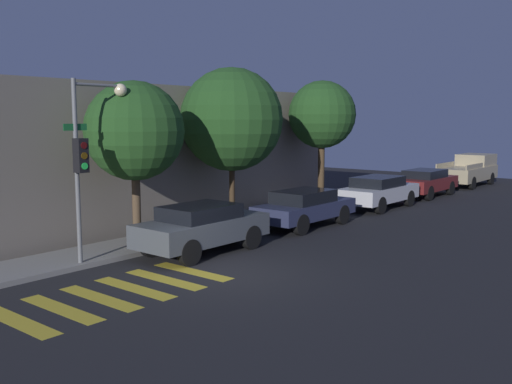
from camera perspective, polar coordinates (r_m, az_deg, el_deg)
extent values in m
plane|color=black|center=(14.99, -3.19, -8.18)|extent=(60.00, 60.00, 0.00)
cube|color=gray|center=(18.02, -13.17, -5.49)|extent=(26.00, 2.05, 0.14)
cube|color=slate|center=(21.33, -20.63, 3.09)|extent=(26.00, 6.00, 5.21)
cube|color=gold|center=(12.56, -22.74, -11.83)|extent=(0.45, 2.60, 0.00)
cube|color=gold|center=(13.00, -18.91, -11.00)|extent=(0.45, 2.60, 0.00)
cube|color=gold|center=(13.50, -15.36, -10.18)|extent=(0.45, 2.60, 0.00)
cube|color=gold|center=(14.05, -12.10, -9.38)|extent=(0.45, 2.60, 0.00)
cube|color=gold|center=(14.65, -9.10, -8.62)|extent=(0.45, 2.60, 0.00)
cube|color=gold|center=(15.28, -6.36, -7.91)|extent=(0.45, 2.60, 0.00)
cylinder|color=slate|center=(15.88, -17.46, 1.66)|extent=(0.12, 0.12, 5.06)
cube|color=black|center=(15.66, -17.11, 3.51)|extent=(0.30, 0.30, 0.90)
cylinder|color=#4C0C0C|center=(15.51, -16.82, 4.48)|extent=(0.18, 0.02, 0.18)
cylinder|color=#593D0A|center=(15.53, -16.78, 3.49)|extent=(0.18, 0.02, 0.18)
cylinder|color=#26E54C|center=(15.55, -16.75, 2.50)|extent=(0.18, 0.02, 0.18)
cube|color=#19662D|center=(15.81, -17.63, 6.21)|extent=(0.70, 0.02, 0.18)
cylinder|color=slate|center=(16.25, -15.55, 10.26)|extent=(1.49, 0.08, 0.08)
sphere|color=#F9E5B2|center=(16.69, -13.42, 9.89)|extent=(0.36, 0.36, 0.36)
cube|color=#4C5156|center=(17.18, -5.37, -3.77)|extent=(4.26, 1.78, 0.68)
cube|color=black|center=(17.01, -5.65, -2.01)|extent=(2.21, 1.56, 0.42)
cylinder|color=black|center=(18.72, -4.25, -3.89)|extent=(0.75, 0.22, 0.75)
cylinder|color=black|center=(17.67, -0.49, -4.54)|extent=(0.75, 0.22, 0.75)
cylinder|color=black|center=(16.95, -10.44, -5.18)|extent=(0.75, 0.22, 0.75)
cylinder|color=black|center=(15.79, -6.68, -6.03)|extent=(0.75, 0.22, 0.75)
cube|color=#2D3351|center=(21.30, 4.93, -1.77)|extent=(4.44, 1.74, 0.56)
cube|color=black|center=(21.14, 4.77, -0.45)|extent=(2.31, 1.53, 0.45)
cylinder|color=black|center=(22.91, 5.27, -1.85)|extent=(0.75, 0.22, 0.75)
cylinder|color=black|center=(22.08, 8.62, -2.24)|extent=(0.75, 0.22, 0.75)
cylinder|color=black|center=(20.72, 0.97, -2.79)|extent=(0.75, 0.22, 0.75)
cylinder|color=black|center=(19.80, 4.52, -3.28)|extent=(0.75, 0.22, 0.75)
cube|color=silver|center=(26.28, 12.18, -0.11)|extent=(4.59, 1.82, 0.63)
cube|color=black|center=(26.12, 12.09, 1.03)|extent=(2.39, 1.60, 0.44)
cylinder|color=black|center=(27.95, 12.01, -0.33)|extent=(0.75, 0.22, 0.75)
cylinder|color=black|center=(27.24, 15.07, -0.61)|extent=(0.75, 0.22, 0.75)
cylinder|color=black|center=(25.48, 9.05, -0.99)|extent=(0.75, 0.22, 0.75)
cylinder|color=black|center=(24.70, 12.33, -1.32)|extent=(0.75, 0.22, 0.75)
cube|color=maroon|center=(30.96, 16.59, 0.83)|extent=(4.52, 1.77, 0.62)
cube|color=black|center=(30.80, 16.55, 1.76)|extent=(2.35, 1.55, 0.41)
cylinder|color=black|center=(32.58, 16.25, 0.60)|extent=(0.75, 0.22, 0.75)
cylinder|color=black|center=(32.00, 18.86, 0.39)|extent=(0.75, 0.22, 0.75)
cylinder|color=black|center=(30.04, 14.14, 0.13)|extent=(0.75, 0.22, 0.75)
cylinder|color=black|center=(29.40, 16.93, -0.11)|extent=(0.75, 0.22, 0.75)
cube|color=tan|center=(36.69, 20.36, 1.77)|extent=(5.38, 1.96, 0.79)
cube|color=tan|center=(38.03, 21.15, 3.04)|extent=(2.42, 1.80, 0.69)
cube|color=tan|center=(35.68, 18.38, 2.58)|extent=(2.69, 0.08, 0.28)
cube|color=tan|center=(35.10, 21.01, 2.39)|extent=(2.69, 0.08, 0.28)
cylinder|color=black|center=(38.59, 19.91, 1.45)|extent=(0.75, 0.22, 0.75)
cylinder|color=black|center=(38.03, 22.43, 1.26)|extent=(0.75, 0.22, 0.75)
cylinder|color=black|center=(35.48, 18.09, 1.06)|extent=(0.75, 0.22, 0.75)
cylinder|color=black|center=(34.87, 20.81, 0.84)|extent=(0.75, 0.22, 0.75)
cylinder|color=brown|center=(17.98, -11.86, -1.64)|extent=(0.26, 0.26, 2.51)
sphere|color=#234C1E|center=(17.77, -12.06, 6.01)|extent=(3.03, 3.03, 3.03)
cylinder|color=#42301E|center=(20.99, -2.41, -0.13)|extent=(0.21, 0.21, 2.58)
sphere|color=#234C1E|center=(20.81, -2.45, 7.25)|extent=(3.75, 3.75, 3.75)
cylinder|color=#4C3823|center=(25.70, 6.53, 1.76)|extent=(0.29, 0.29, 3.09)
sphere|color=#234C1E|center=(25.59, 6.61, 7.71)|extent=(2.98, 2.98, 2.98)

